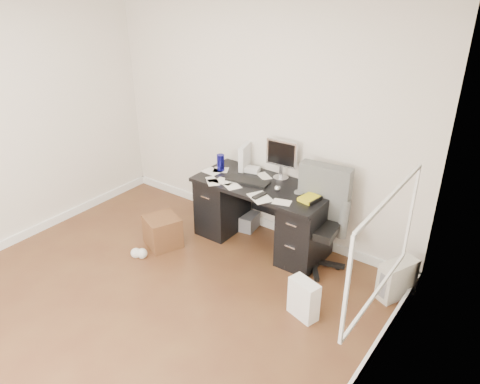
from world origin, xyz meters
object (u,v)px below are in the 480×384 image
object	(u,v)px
lcd_monitor	(282,159)
pc_tower	(397,279)
wicker_basket	(163,231)
desk	(262,212)
keyboard	(248,181)
office_chair	(316,220)

from	to	relation	value
lcd_monitor	pc_tower	distance (m)	1.70
lcd_monitor	pc_tower	size ratio (longest dim) A/B	1.18
wicker_basket	pc_tower	bearing A→B (deg)	15.19
desk	pc_tower	distance (m)	1.58
keyboard	lcd_monitor	bearing A→B (deg)	42.16
desk	office_chair	bearing A→B (deg)	-1.94
desk	pc_tower	world-z (taller)	desk
desk	wicker_basket	world-z (taller)	desk
lcd_monitor	pc_tower	xyz separation A→B (m)	(1.48, -0.26, -0.78)
office_chair	wicker_basket	distance (m)	1.73
keyboard	pc_tower	distance (m)	1.82
desk	keyboard	size ratio (longest dim) A/B	3.13
lcd_monitor	keyboard	distance (m)	0.44
desk	office_chair	world-z (taller)	office_chair
pc_tower	wicker_basket	world-z (taller)	pc_tower
desk	lcd_monitor	size ratio (longest dim) A/B	3.31
keyboard	wicker_basket	bearing A→B (deg)	-147.34
desk	keyboard	distance (m)	0.40
office_chair	wicker_basket	bearing A→B (deg)	-163.53
desk	lcd_monitor	xyz separation A→B (m)	(0.08, 0.24, 0.58)
keyboard	wicker_basket	distance (m)	1.13
wicker_basket	office_chair	bearing A→B (deg)	22.98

